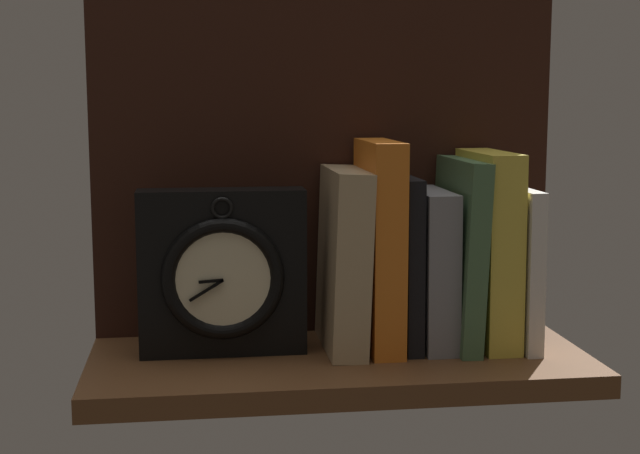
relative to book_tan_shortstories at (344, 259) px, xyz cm
name	(u,v)px	position (x,y,z in cm)	size (l,w,h in cm)	color
ground_plane	(339,365)	(-0.94, -2.89, -11.53)	(55.52, 23.58, 2.50)	brown
back_panel	(325,165)	(-0.94, 8.30, 10.08)	(55.52, 1.20, 40.71)	black
book_tan_shortstories	(344,259)	(0.00, 0.00, 0.00)	(4.01, 14.45, 20.56)	tan
book_orange_pandolfini	(379,245)	(4.09, 0.00, 1.59)	(3.58, 13.84, 23.73)	orange
book_black_skeptic	(405,262)	(7.12, 0.00, -0.44)	(1.87, 12.13, 19.67)	black
book_gray_chess	(431,268)	(10.19, 0.00, -1.27)	(3.69, 12.81, 18.02)	gray
book_green_romantic	(459,252)	(13.53, 0.00, 0.49)	(2.38, 15.05, 21.54)	#476B44
book_yellow_seinlanguage	(488,248)	(17.01, 0.00, 0.91)	(3.98, 14.20, 22.39)	gold
book_white_catcher	(514,264)	(20.21, 0.00, -1.12)	(1.84, 15.39, 18.32)	silver
framed_clock	(222,273)	(-13.76, -0.73, -1.07)	(18.51, 5.99, 18.51)	black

